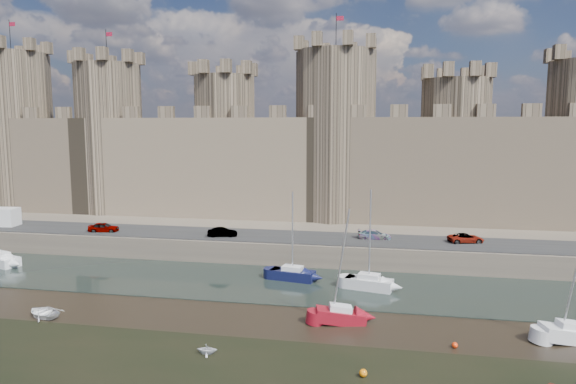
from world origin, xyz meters
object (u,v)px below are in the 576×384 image
car_1 (222,232)px  sailboat_1 (292,273)px  sailboat_2 (369,282)px  sailboat_4 (341,315)px  car_0 (104,227)px  sailboat_5 (571,333)px  sailboat_0 (0,259)px  car_3 (466,238)px  car_2 (374,235)px

car_1 → sailboat_1: 12.17m
sailboat_2 → sailboat_4: 8.90m
car_0 → sailboat_5: bearing=-120.3°
sailboat_0 → sailboat_4: size_ratio=1.02×
car_3 → sailboat_4: size_ratio=0.43×
car_1 → sailboat_4: 23.30m
sailboat_2 → car_1: bearing=165.5°
car_2 → sailboat_2: (-0.24, -10.86, -2.26)m
car_0 → sailboat_5: size_ratio=0.39×
sailboat_4 → sailboat_5: 16.56m
car_3 → car_2: bearing=74.4°
sailboat_0 → sailboat_2: sailboat_2 is taller
sailboat_1 → car_3: bearing=37.2°
sailboat_0 → sailboat_2: bearing=17.5°
car_1 → car_2: bearing=-96.5°
car_0 → sailboat_0: (-8.17, -7.73, -2.37)m
car_1 → car_2: car_1 is taller
sailboat_4 → car_3: bearing=46.2°
car_2 → sailboat_2: sailboat_2 is taller
car_1 → car_0: bearing=76.6°
sailboat_2 → sailboat_4: (-1.94, -8.69, -0.08)m
sailboat_1 → sailboat_5: (22.24, -10.79, -0.05)m
car_0 → sailboat_2: 33.55m
sailboat_5 → sailboat_2: bearing=135.8°
sailboat_1 → sailboat_5: size_ratio=0.96×
sailboat_0 → sailboat_4: 39.74m
car_0 → sailboat_4: (30.37, -17.43, -2.42)m
sailboat_1 → sailboat_2: sailboat_2 is taller
car_0 → car_3: 42.60m
sailboat_5 → car_2: bearing=113.5°
car_0 → sailboat_1: bearing=-115.5°
sailboat_0 → sailboat_4: bearing=4.8°
car_1 → car_3: bearing=-99.0°
car_1 → sailboat_0: (-23.27, -7.74, -2.32)m
car_1 → sailboat_2: sailboat_2 is taller
sailboat_2 → sailboat_5: (14.61, -9.17, -0.09)m
car_3 → sailboat_1: sailboat_1 is taller
car_1 → sailboat_4: size_ratio=0.37×
car_3 → sailboat_2: (-10.24, -10.86, -2.27)m
sailboat_0 → sailboat_5: size_ratio=1.01×
car_0 → sailboat_2: (32.30, -8.74, -2.34)m
car_2 → car_3: (10.00, -0.01, 0.00)m
car_0 → sailboat_0: sailboat_0 is taller
sailboat_5 → car_3: bearing=90.2°
sailboat_2 → car_3: bearing=59.1°
car_2 → sailboat_1: size_ratio=0.42×
car_3 → sailboat_0: size_ratio=0.42×
car_2 → sailboat_0: bearing=101.3°
sailboat_0 → sailboat_1: 32.86m
sailboat_4 → car_1: bearing=119.3°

